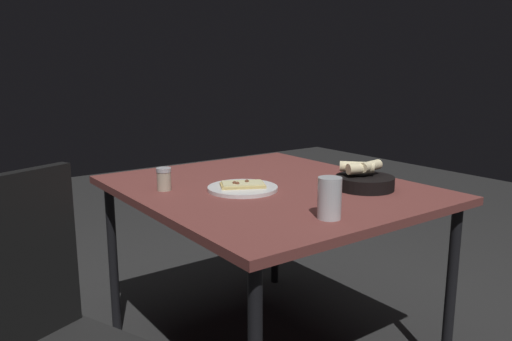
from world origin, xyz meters
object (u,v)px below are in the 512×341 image
beer_glass (329,200)px  dining_table (269,199)px  pepper_shaker (164,180)px  bread_basket (364,180)px  chair_near (37,338)px  pizza_plate (242,187)px

beer_glass → dining_table: bearing=-14.3°
pepper_shaker → bread_basket: bearing=-124.3°
beer_glass → pepper_shaker: 0.68m
dining_table → beer_glass: 0.48m
dining_table → chair_near: 1.00m
bread_basket → chair_near: (-0.04, 1.21, -0.23)m
dining_table → chair_near: size_ratio=1.30×
beer_glass → pepper_shaker: (0.63, 0.25, -0.02)m
beer_glass → pepper_shaker: size_ratio=1.49×
bread_basket → pizza_plate: bearing=56.3°
chair_near → bread_basket: bearing=-88.1°
bread_basket → beer_glass: bearing=117.8°
bread_basket → pepper_shaker: (0.43, 0.63, 0.00)m
bread_basket → beer_glass: size_ratio=1.72×
beer_glass → pepper_shaker: bearing=21.7°
pepper_shaker → chair_near: 0.78m
beer_glass → pepper_shaker: beer_glass is taller
bread_basket → chair_near: bearing=91.9°
dining_table → chair_near: bearing=107.4°
bread_basket → pepper_shaker: bearing=55.7°
pizza_plate → beer_glass: (-0.46, -0.01, 0.05)m
dining_table → bread_basket: bread_basket is taller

